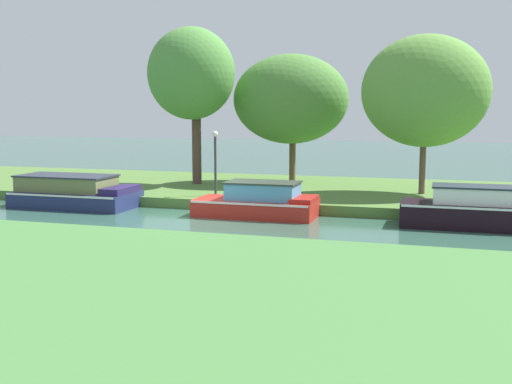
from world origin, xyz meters
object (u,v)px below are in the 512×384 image
(willow_tree_left, at_px, (191,74))
(mooring_post_near, at_px, (249,190))
(red_cruiser, at_px, (259,202))
(willow_tree_centre, at_px, (290,99))
(navy_barge, at_px, (74,193))
(black_narrowboat, at_px, (479,210))
(willow_tree_right, at_px, (425,91))
(lamp_post, at_px, (215,155))

(willow_tree_left, distance_m, mooring_post_near, 7.31)
(red_cruiser, distance_m, willow_tree_centre, 8.27)
(willow_tree_centre, bearing_deg, navy_barge, -134.11)
(navy_barge, distance_m, willow_tree_centre, 10.85)
(red_cruiser, xyz_separation_m, willow_tree_left, (-4.83, 5.24, 4.96))
(black_narrowboat, distance_m, willow_tree_centre, 11.60)
(mooring_post_near, bearing_deg, willow_tree_left, 136.04)
(willow_tree_left, xyz_separation_m, mooring_post_near, (4.02, -3.87, -4.73))
(red_cruiser, bearing_deg, black_narrowboat, 0.00)
(red_cruiser, distance_m, mooring_post_near, 1.61)
(willow_tree_right, bearing_deg, red_cruiser, -137.44)
(red_cruiser, xyz_separation_m, lamp_post, (-2.47, 2.08, 1.55))
(red_cruiser, xyz_separation_m, mooring_post_near, (-0.81, 1.37, 0.23))
(willow_tree_left, relative_size, mooring_post_near, 9.99)
(willow_tree_left, bearing_deg, willow_tree_right, -0.88)
(black_narrowboat, xyz_separation_m, willow_tree_left, (-12.36, 5.24, 4.89))
(red_cruiser, relative_size, mooring_post_near, 6.08)
(navy_barge, relative_size, willow_tree_centre, 0.80)
(red_cruiser, bearing_deg, willow_tree_centre, 95.19)
(navy_barge, distance_m, black_narrowboat, 15.27)
(red_cruiser, height_order, willow_tree_left, willow_tree_left)
(mooring_post_near, bearing_deg, willow_tree_right, 30.34)
(black_narrowboat, height_order, willow_tree_left, willow_tree_left)
(black_narrowboat, distance_m, red_cruiser, 7.53)
(black_narrowboat, height_order, lamp_post, lamp_post)
(mooring_post_near, bearing_deg, lamp_post, 156.94)
(willow_tree_centre, bearing_deg, mooring_post_near, -91.43)
(willow_tree_left, distance_m, willow_tree_centre, 4.77)
(navy_barge, xyz_separation_m, lamp_post, (5.26, 2.08, 1.51))
(lamp_post, bearing_deg, red_cruiser, -40.04)
(willow_tree_centre, relative_size, lamp_post, 2.32)
(willow_tree_right, relative_size, mooring_post_near, 9.00)
(willow_tree_left, height_order, lamp_post, willow_tree_left)
(red_cruiser, relative_size, lamp_post, 1.68)
(red_cruiser, distance_m, willow_tree_right, 8.56)
(willow_tree_centre, bearing_deg, willow_tree_left, -153.75)
(willow_tree_right, height_order, mooring_post_near, willow_tree_right)
(black_narrowboat, bearing_deg, lamp_post, 168.27)
(red_cruiser, bearing_deg, willow_tree_right, 42.56)
(willow_tree_right, bearing_deg, willow_tree_centre, 160.35)
(willow_tree_right, bearing_deg, navy_barge, -159.04)
(willow_tree_left, relative_size, willow_tree_right, 1.11)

